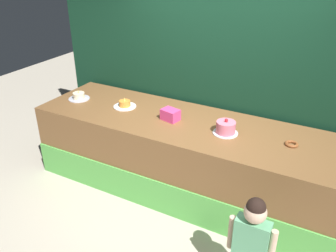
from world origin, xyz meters
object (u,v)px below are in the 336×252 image
(child_figure, at_px, (252,235))
(pink_box, at_px, (170,115))
(donut, at_px, (292,144))
(cake_center_right, at_px, (226,128))
(cake_far_left, at_px, (79,96))
(cake_center_left, at_px, (125,104))

(child_figure, relative_size, pink_box, 5.11)
(donut, distance_m, cake_center_right, 0.70)
(pink_box, relative_size, cake_center_right, 0.73)
(pink_box, height_order, donut, pink_box)
(cake_far_left, relative_size, cake_center_right, 1.01)
(child_figure, relative_size, cake_far_left, 3.69)
(pink_box, distance_m, cake_center_left, 0.70)
(donut, xyz_separation_m, cake_center_left, (-2.08, -0.01, 0.02))
(cake_center_left, xyz_separation_m, cake_center_right, (1.39, -0.07, 0.04))
(child_figure, bearing_deg, cake_far_left, 158.49)
(cake_far_left, distance_m, cake_center_right, 2.08)
(child_figure, distance_m, cake_far_left, 2.95)
(cake_far_left, bearing_deg, pink_box, 0.86)
(child_figure, distance_m, cake_center_right, 1.31)
(cake_center_left, distance_m, cake_center_right, 1.39)
(cake_center_right, bearing_deg, cake_far_left, -179.80)
(child_figure, height_order, donut, child_figure)
(cake_far_left, xyz_separation_m, cake_center_right, (2.08, 0.01, 0.03))
(pink_box, bearing_deg, donut, 2.61)
(donut, height_order, cake_far_left, cake_far_left)
(child_figure, xyz_separation_m, cake_center_left, (-2.03, 1.15, 0.30))
(donut, bearing_deg, cake_center_left, -179.84)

